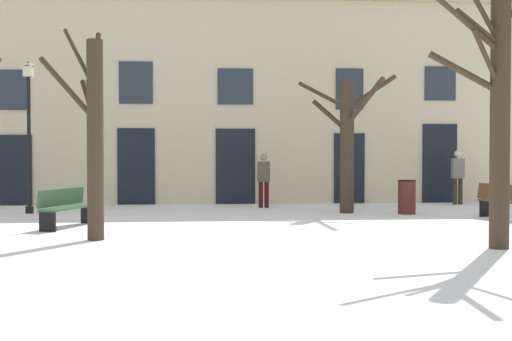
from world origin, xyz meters
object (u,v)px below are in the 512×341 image
(tree_foreground, at_px, (93,132))
(tree_right_of_center, at_px, (347,140))
(person_near_bench, at_px, (458,174))
(person_crossing_plaza, at_px, (264,178))
(bench_near_center_tree, at_px, (67,207))
(tree_near_facade, at_px, (499,95))
(bench_facing_shops, at_px, (509,201))
(streetlamp, at_px, (29,121))
(litter_bin, at_px, (407,197))

(tree_foreground, xyz_separation_m, tree_right_of_center, (6.09, 5.05, -0.01))
(person_near_bench, bearing_deg, person_crossing_plaza, 9.51)
(tree_foreground, height_order, person_crossing_plaza, tree_foreground)
(bench_near_center_tree, bearing_deg, person_near_bench, -44.39)
(tree_near_facade, height_order, bench_near_center_tree, tree_near_facade)
(bench_facing_shops, distance_m, person_near_bench, 4.85)
(streetlamp, xyz_separation_m, person_near_bench, (13.13, 2.04, -1.56))
(streetlamp, height_order, bench_facing_shops, streetlamp)
(litter_bin, bearing_deg, tree_foreground, -149.13)
(tree_near_facade, xyz_separation_m, bench_near_center_tree, (-8.08, 3.87, -2.17))
(tree_foreground, relative_size, tree_right_of_center, 1.05)
(tree_right_of_center, relative_size, streetlamp, 0.93)
(tree_right_of_center, distance_m, litter_bin, 2.26)
(litter_bin, bearing_deg, tree_right_of_center, 162.56)
(tree_right_of_center, relative_size, litter_bin, 4.19)
(streetlamp, xyz_separation_m, bench_near_center_tree, (1.77, -3.51, -2.10))
(litter_bin, distance_m, bench_facing_shops, 2.65)
(person_near_bench, height_order, person_crossing_plaza, person_near_bench)
(tree_near_facade, height_order, tree_right_of_center, tree_near_facade)
(litter_bin, bearing_deg, bench_near_center_tree, -164.21)
(litter_bin, bearing_deg, streetlamp, 174.07)
(tree_near_facade, bearing_deg, bench_facing_shops, 60.94)
(streetlamp, xyz_separation_m, bench_facing_shops, (12.43, -2.74, -2.10))
(tree_near_facade, bearing_deg, tree_foreground, 166.29)
(litter_bin, xyz_separation_m, bench_near_center_tree, (-8.60, -2.43, -0.01))
(tree_near_facade, height_order, litter_bin, tree_near_facade)
(streetlamp, bearing_deg, tree_foreground, -64.19)
(tree_near_facade, distance_m, person_crossing_plaza, 9.43)
(streetlamp, relative_size, person_crossing_plaza, 2.52)
(streetlamp, distance_m, person_crossing_plaza, 6.98)
(person_crossing_plaza, bearing_deg, bench_facing_shops, 146.20)
(bench_near_center_tree, height_order, bench_facing_shops, bench_facing_shops)
(tree_near_facade, height_order, bench_facing_shops, tree_near_facade)
(bench_facing_shops, xyz_separation_m, person_near_bench, (0.70, 4.77, 0.54))
(bench_near_center_tree, xyz_separation_m, bench_facing_shops, (10.67, 0.77, 0.00))
(litter_bin, bearing_deg, bench_facing_shops, -38.82)
(tree_foreground, xyz_separation_m, litter_bin, (7.64, 4.57, -1.59))
(tree_right_of_center, height_order, streetlamp, streetlamp)
(tree_foreground, xyz_separation_m, person_crossing_plaza, (3.93, 6.97, -1.13))
(person_crossing_plaza, bearing_deg, bench_near_center_tree, 45.99)
(bench_facing_shops, bearing_deg, person_near_bench, -27.82)
(tree_near_facade, bearing_deg, streetlamp, 143.15)
(litter_bin, relative_size, bench_near_center_tree, 0.51)
(litter_bin, xyz_separation_m, person_crossing_plaza, (-3.71, 2.40, 0.46))
(litter_bin, height_order, bench_near_center_tree, litter_bin)
(tree_near_facade, distance_m, bench_facing_shops, 5.74)
(tree_right_of_center, distance_m, person_near_bench, 5.15)
(tree_right_of_center, height_order, person_crossing_plaza, tree_right_of_center)
(tree_near_facade, bearing_deg, litter_bin, 85.29)
(tree_foreground, distance_m, litter_bin, 9.04)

